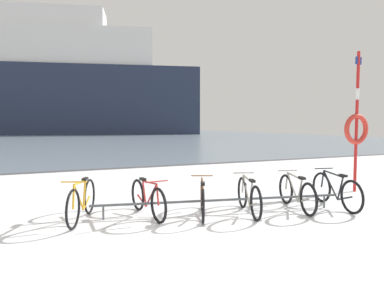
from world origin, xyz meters
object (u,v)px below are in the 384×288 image
object	(u,v)px
rescue_post	(356,126)
bicycle_5	(335,191)
bicycle_1	(147,199)
bicycle_2	(202,199)
bicycle_3	(249,197)
bicycle_0	(82,201)
bicycle_4	(296,193)
ferry_ship	(38,83)

from	to	relation	value
rescue_post	bicycle_5	bearing A→B (deg)	-149.74
bicycle_1	bicycle_2	distance (m)	1.10
bicycle_3	bicycle_5	bearing A→B (deg)	-8.36
bicycle_3	bicycle_0	bearing A→B (deg)	165.51
bicycle_4	rescue_post	bearing A→B (deg)	17.69
bicycle_3	ferry_ship	size ratio (longest dim) A/B	0.03
ferry_ship	bicycle_2	bearing A→B (deg)	-84.80
bicycle_2	rescue_post	world-z (taller)	rescue_post
bicycle_2	bicycle_5	distance (m)	3.05
bicycle_0	rescue_post	size ratio (longest dim) A/B	0.43
bicycle_1	bicycle_2	world-z (taller)	bicycle_1
bicycle_1	bicycle_3	size ratio (longest dim) A/B	1.06
bicycle_0	rescue_post	world-z (taller)	rescue_post
ferry_ship	bicycle_3	bearing A→B (deg)	-83.93
rescue_post	ferry_ship	size ratio (longest dim) A/B	0.07
bicycle_4	rescue_post	distance (m)	3.26
bicycle_2	rescue_post	size ratio (longest dim) A/B	0.39
bicycle_0	bicycle_3	size ratio (longest dim) A/B	1.01
bicycle_0	ferry_ship	world-z (taller)	ferry_ship
bicycle_5	ferry_ship	bearing A→B (deg)	98.00
bicycle_5	ferry_ship	distance (m)	60.78
bicycle_1	bicycle_5	bearing A→B (deg)	-13.01
bicycle_0	bicycle_3	world-z (taller)	bicycle_0
bicycle_1	bicycle_5	size ratio (longest dim) A/B	0.99
bicycle_5	bicycle_4	bearing A→B (deg)	167.78
bicycle_0	bicycle_1	size ratio (longest dim) A/B	0.95
bicycle_3	bicycle_2	bearing A→B (deg)	165.18
bicycle_2	bicycle_4	bearing A→B (deg)	-9.59
bicycle_1	bicycle_2	bearing A→B (deg)	-20.22
bicycle_1	bicycle_3	xyz separation A→B (m)	(1.97, -0.63, 0.01)
bicycle_0	bicycle_5	size ratio (longest dim) A/B	0.94
bicycle_4	ferry_ship	distance (m)	60.46
bicycle_0	bicycle_1	distance (m)	1.25
bicycle_0	bicycle_1	bearing A→B (deg)	-9.17
rescue_post	bicycle_1	bearing A→B (deg)	-178.47
bicycle_3	rescue_post	size ratio (longest dim) A/B	0.43
bicycle_3	rescue_post	distance (m)	4.26
bicycle_5	bicycle_0	bearing A→B (deg)	167.88
bicycle_3	rescue_post	bearing A→B (deg)	11.31
bicycle_2	rescue_post	xyz separation A→B (m)	(4.87, 0.54, 1.44)
ferry_ship	bicycle_5	bearing A→B (deg)	-82.00
bicycle_0	bicycle_2	bearing A→B (deg)	-14.35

